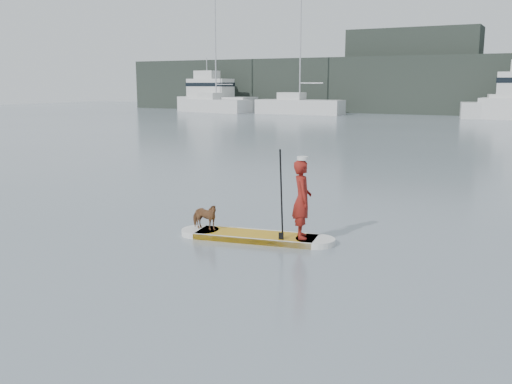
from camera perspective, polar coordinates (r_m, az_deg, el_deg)
The scene contains 12 objects.
ground at distance 11.61m, azimuth 2.64°, elevation -5.10°, with size 140.00×140.00×0.00m, color slate.
paddleboard at distance 11.83m, azimuth 0.00°, elevation -4.48°, with size 3.26×1.25×0.12m.
paddler at distance 11.39m, azimuth 4.62°, elevation -0.73°, with size 0.57×0.38×1.58m, color maroon.
white_cap at distance 11.25m, azimuth 4.69°, elevation 3.38°, with size 0.22×0.22×0.07m, color silver.
dog at distance 12.13m, azimuth -5.19°, elevation -2.46°, with size 0.31×0.67×0.57m, color brown.
paddle at distance 11.25m, azimuth 2.55°, elevation -1.43°, with size 0.10×0.30×2.00m.
sailboat_a at distance 64.55m, azimuth -4.05°, elevation 8.71°, with size 8.75×4.18×12.20m.
sailboat_b at distance 60.74m, azimuth 4.31°, elevation 8.67°, with size 9.25×2.96×13.67m.
sailboat_d at distance 56.95m, azimuth 24.19°, elevation 7.61°, with size 9.19×4.31×13.03m.
motor_yacht_b at distance 67.03m, azimuth -4.23°, elevation 9.53°, with size 9.45×3.77×6.11m.
shore_mass at distance 63.28m, azimuth 24.01°, elevation 9.73°, with size 90.00×6.00×6.00m, color black.
shore_building_west at distance 65.79m, azimuth 15.31°, elevation 11.58°, with size 14.00×4.00×9.00m, color black.
Camera 1 is at (4.76, -10.10, 3.18)m, focal length 40.00 mm.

